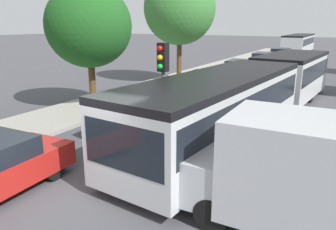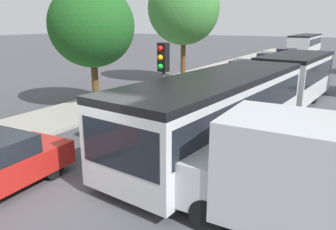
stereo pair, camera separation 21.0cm
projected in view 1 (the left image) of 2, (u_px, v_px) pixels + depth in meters
name	position (u px, v px, depth m)	size (l,w,h in m)	color
ground_plane	(75.00, 205.00, 7.44)	(200.00, 200.00, 0.00)	#47474C
kerb_strip_left	(209.00, 70.00, 28.25)	(3.20, 53.25, 0.14)	#9E998E
articulated_bus	(257.00, 89.00, 13.27)	(3.83, 16.52, 2.43)	silver
city_bus_rear	(299.00, 43.00, 44.12)	(2.58, 11.48, 2.47)	silver
queued_car_blue	(138.00, 110.00, 12.64)	(1.97, 4.26, 1.45)	#284799
queued_car_tan	(204.00, 85.00, 17.89)	(1.95, 4.22, 1.44)	tan
queued_car_white	(240.00, 70.00, 23.44)	(1.97, 4.25, 1.45)	white
queued_car_silver	(264.00, 61.00, 28.45)	(2.07, 4.47, 1.52)	#B7BABF
queued_car_black	(280.00, 55.00, 33.90)	(2.01, 4.35, 1.48)	black
white_van	(324.00, 177.00, 6.08)	(5.04, 2.09, 2.31)	#B7BABF
traffic_light	(163.00, 72.00, 10.42)	(0.35, 0.38, 3.40)	#56595E
tree_left_mid	(89.00, 26.00, 14.85)	(3.91, 3.91, 5.76)	#51381E
tree_left_far	(180.00, 8.00, 21.26)	(4.67, 4.67, 7.26)	#51381E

